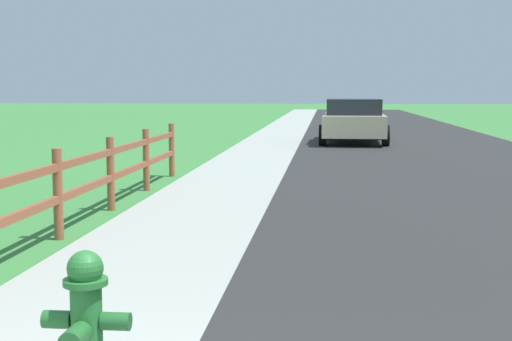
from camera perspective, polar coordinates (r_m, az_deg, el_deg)
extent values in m
plane|color=#3C833D|center=(27.57, 3.86, 2.84)|extent=(120.00, 120.00, 0.00)
cube|color=#2B2B2B|center=(29.67, 10.76, 3.00)|extent=(7.00, 66.00, 0.01)
cube|color=#A6ACA2|center=(29.80, -1.80, 3.13)|extent=(6.00, 66.00, 0.01)
cube|color=#3C833D|center=(30.03, -4.65, 3.14)|extent=(5.00, 66.00, 0.00)
cylinder|color=#287233|center=(4.20, -13.25, -12.96)|extent=(0.17, 0.17, 0.70)
cylinder|color=#287233|center=(4.10, -13.37, -8.59)|extent=(0.25, 0.25, 0.03)
sphere|color=#287233|center=(4.08, -13.40, -7.57)|extent=(0.20, 0.20, 0.20)
cube|color=#22612B|center=(4.07, -13.42, -6.67)|extent=(0.04, 0.04, 0.04)
cylinder|color=#22612B|center=(4.22, -15.48, -11.32)|extent=(0.16, 0.10, 0.10)
cylinder|color=#22612B|center=(4.11, -11.05, -11.67)|extent=(0.16, 0.10, 0.10)
cylinder|color=#22612B|center=(4.01, -14.14, -12.78)|extent=(0.13, 0.19, 0.13)
cylinder|color=brown|center=(8.56, -15.44, -1.86)|extent=(0.11, 0.11, 1.06)
cylinder|color=brown|center=(10.46, -11.46, -0.28)|extent=(0.11, 0.11, 1.06)
cylinder|color=brown|center=(12.40, -8.71, 0.81)|extent=(0.11, 0.11, 1.06)
cylinder|color=brown|center=(14.36, -6.71, 1.61)|extent=(0.11, 0.11, 1.06)
cube|color=brown|center=(8.56, -15.43, -2.21)|extent=(0.07, 12.17, 0.09)
cube|color=brown|center=(8.52, -15.51, 0.26)|extent=(0.07, 12.17, 0.09)
cube|color=#C6B793|center=(23.81, 7.75, 3.68)|extent=(2.05, 4.80, 0.66)
cube|color=#1E232B|center=(23.55, 7.78, 5.05)|extent=(1.76, 2.57, 0.50)
cylinder|color=black|center=(22.39, 10.25, 2.74)|extent=(0.24, 0.65, 0.65)
cylinder|color=black|center=(22.37, 5.30, 2.81)|extent=(0.24, 0.65, 0.65)
cylinder|color=black|center=(25.33, 9.89, 3.17)|extent=(0.24, 0.65, 0.65)
cylinder|color=black|center=(25.31, 5.52, 3.23)|extent=(0.24, 0.65, 0.65)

